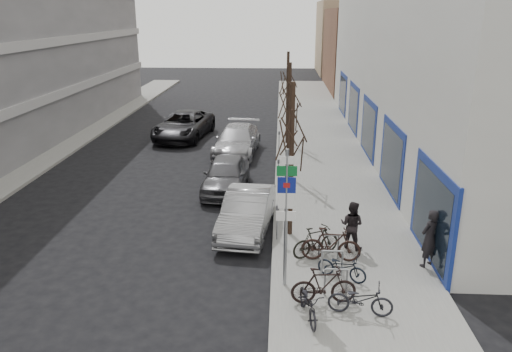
# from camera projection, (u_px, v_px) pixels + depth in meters

# --- Properties ---
(ground) EXTENTS (120.00, 120.00, 0.00)m
(ground) POSITION_uv_depth(u_px,v_px,m) (202.00, 287.00, 14.56)
(ground) COLOR black
(ground) RESTS_ON ground
(sidewalk_east) EXTENTS (5.00, 70.00, 0.15)m
(sidewalk_east) POSITION_uv_depth(u_px,v_px,m) (328.00, 178.00, 23.81)
(sidewalk_east) COLOR slate
(sidewalk_east) RESTS_ON ground
(sidewalk_west) EXTENTS (3.00, 70.00, 0.15)m
(sidewalk_west) POSITION_uv_depth(u_px,v_px,m) (11.00, 173.00, 24.54)
(sidewalk_west) COLOR slate
(sidewalk_west) RESTS_ON ground
(brick_building_far) EXTENTS (12.00, 14.00, 8.00)m
(brick_building_far) POSITION_uv_depth(u_px,v_px,m) (388.00, 50.00, 50.64)
(brick_building_far) COLOR brown
(brick_building_far) RESTS_ON ground
(tan_building_far) EXTENTS (13.00, 12.00, 9.00)m
(tan_building_far) POSITION_uv_depth(u_px,v_px,m) (369.00, 38.00, 64.69)
(tan_building_far) COLOR #937A5B
(tan_building_far) RESTS_ON ground
(highway_sign_pole) EXTENTS (0.55, 0.10, 4.20)m
(highway_sign_pole) POSITION_uv_depth(u_px,v_px,m) (286.00, 210.00, 13.66)
(highway_sign_pole) COLOR gray
(highway_sign_pole) RESTS_ON ground
(bike_rack) EXTENTS (0.66, 2.26, 0.83)m
(bike_rack) POSITION_uv_depth(u_px,v_px,m) (332.00, 260.00, 14.74)
(bike_rack) COLOR gray
(bike_rack) RESTS_ON sidewalk_east
(tree_near) EXTENTS (1.80, 1.80, 5.50)m
(tree_near) POSITION_uv_depth(u_px,v_px,m) (292.00, 124.00, 16.47)
(tree_near) COLOR black
(tree_near) RESTS_ON ground
(tree_mid) EXTENTS (1.80, 1.80, 5.50)m
(tree_mid) POSITION_uv_depth(u_px,v_px,m) (289.00, 94.00, 22.64)
(tree_mid) COLOR black
(tree_mid) RESTS_ON ground
(tree_far) EXTENTS (1.80, 1.80, 5.50)m
(tree_far) POSITION_uv_depth(u_px,v_px,m) (288.00, 76.00, 28.81)
(tree_far) COLOR black
(tree_far) RESTS_ON ground
(meter_front) EXTENTS (0.10, 0.08, 1.27)m
(meter_front) POSITION_uv_depth(u_px,v_px,m) (277.00, 219.00, 17.02)
(meter_front) COLOR gray
(meter_front) RESTS_ON sidewalk_east
(meter_mid) EXTENTS (0.10, 0.08, 1.27)m
(meter_mid) POSITION_uv_depth(u_px,v_px,m) (278.00, 170.00, 22.23)
(meter_mid) COLOR gray
(meter_mid) RESTS_ON sidewalk_east
(meter_back) EXTENTS (0.10, 0.08, 1.27)m
(meter_back) POSITION_uv_depth(u_px,v_px,m) (279.00, 140.00, 27.45)
(meter_back) COLOR gray
(meter_back) RESTS_ON sidewalk_east
(bike_near_left) EXTENTS (0.80, 1.69, 0.99)m
(bike_near_left) POSITION_uv_depth(u_px,v_px,m) (308.00, 301.00, 12.68)
(bike_near_left) COLOR black
(bike_near_left) RESTS_ON sidewalk_east
(bike_near_right) EXTENTS (1.82, 0.69, 1.08)m
(bike_near_right) POSITION_uv_depth(u_px,v_px,m) (324.00, 285.00, 13.31)
(bike_near_right) COLOR black
(bike_near_right) RESTS_ON sidewalk_east
(bike_mid_curb) EXTENTS (1.55, 1.11, 0.93)m
(bike_mid_curb) POSITION_uv_depth(u_px,v_px,m) (342.00, 265.00, 14.56)
(bike_mid_curb) COLOR black
(bike_mid_curb) RESTS_ON sidewalk_east
(bike_mid_inner) EXTENTS (1.75, 1.29, 1.04)m
(bike_mid_inner) POSITION_uv_depth(u_px,v_px,m) (316.00, 241.00, 15.94)
(bike_mid_inner) COLOR black
(bike_mid_inner) RESTS_ON sidewalk_east
(bike_far_curb) EXTENTS (1.73, 0.74, 1.02)m
(bike_far_curb) POSITION_uv_depth(u_px,v_px,m) (361.00, 297.00, 12.83)
(bike_far_curb) COLOR black
(bike_far_curb) RESTS_ON sidewalk_east
(bike_far_inner) EXTENTS (1.93, 0.69, 1.15)m
(bike_far_inner) POSITION_uv_depth(u_px,v_px,m) (331.00, 244.00, 15.59)
(bike_far_inner) COLOR black
(bike_far_inner) RESTS_ON sidewalk_east
(parked_car_front) EXTENTS (2.04, 4.68, 1.50)m
(parked_car_front) POSITION_uv_depth(u_px,v_px,m) (247.00, 212.00, 18.06)
(parked_car_front) COLOR #939398
(parked_car_front) RESTS_ON ground
(parked_car_mid) EXTENTS (2.00, 4.56, 1.53)m
(parked_car_mid) POSITION_uv_depth(u_px,v_px,m) (226.00, 174.00, 22.17)
(parked_car_mid) COLOR #4E4E53
(parked_car_mid) RESTS_ON ground
(parked_car_back) EXTENTS (2.62, 5.62, 1.59)m
(parked_car_back) POSITION_uv_depth(u_px,v_px,m) (237.00, 141.00, 27.89)
(parked_car_back) COLOR #96969B
(parked_car_back) RESTS_ON ground
(lane_car) EXTENTS (3.51, 6.31, 1.67)m
(lane_car) POSITION_uv_depth(u_px,v_px,m) (184.00, 125.00, 31.51)
(lane_car) COLOR black
(lane_car) RESTS_ON ground
(pedestrian_near) EXTENTS (0.81, 0.76, 1.86)m
(pedestrian_near) POSITION_uv_depth(u_px,v_px,m) (429.00, 238.00, 15.18)
(pedestrian_near) COLOR black
(pedestrian_near) RESTS_ON sidewalk_east
(pedestrian_far) EXTENTS (0.73, 0.65, 1.65)m
(pedestrian_far) POSITION_uv_depth(u_px,v_px,m) (352.00, 225.00, 16.41)
(pedestrian_far) COLOR black
(pedestrian_far) RESTS_ON sidewalk_east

